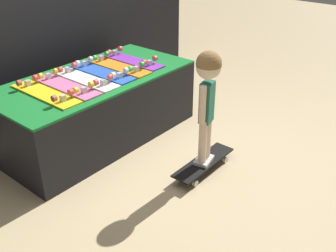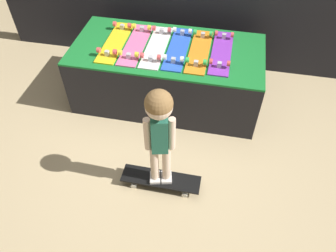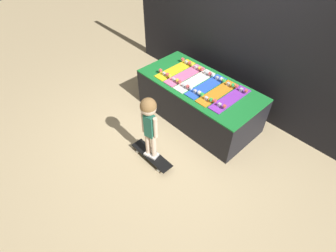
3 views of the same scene
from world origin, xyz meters
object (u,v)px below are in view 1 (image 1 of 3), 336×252
Objects in this scene: skateboard_on_floor at (204,163)px; child at (208,88)px; skateboard_blue_on_rack at (102,71)px; skateboard_purple_on_rack at (132,60)px; skateboard_orange_on_rack at (118,66)px; skateboard_pink_on_rack at (66,85)px; skateboard_white_on_rack at (85,78)px; skateboard_yellow_on_rack at (45,93)px.

skateboard_on_floor is 0.71m from child.
child is (0.07, -1.16, 0.12)m from skateboard_blue_on_rack.
skateboard_blue_on_rack is 0.43m from skateboard_purple_on_rack.
child reaches higher than skateboard_orange_on_rack.
child is (-0.14, -1.16, 0.12)m from skateboard_orange_on_rack.
child is at bearing -66.45° from skateboard_pink_on_rack.
skateboard_pink_on_rack is at bearing 179.60° from skateboard_white_on_rack.
skateboard_purple_on_rack is (0.64, 0.03, 0.00)m from skateboard_white_on_rack.
skateboard_pink_on_rack is 0.64m from skateboard_orange_on_rack.
skateboard_blue_on_rack is at bearing 1.74° from skateboard_pink_on_rack.
skateboard_on_floor is at bearing -86.40° from skateboard_blue_on_rack.
child is (0.72, -1.15, 0.12)m from skateboard_yellow_on_rack.
skateboard_yellow_on_rack is 1.00× the size of skateboard_pink_on_rack.
child reaches higher than skateboard_white_on_rack.
skateboard_blue_on_rack is (0.21, 0.01, 0.00)m from skateboard_white_on_rack.
child reaches higher than skateboard_on_floor.
skateboard_yellow_on_rack and skateboard_blue_on_rack have the same top height.
skateboard_yellow_on_rack is at bearing -179.38° from skateboard_orange_on_rack.
skateboard_blue_on_rack is 1.00× the size of skateboard_purple_on_rack.
skateboard_pink_on_rack reaches higher than skateboard_on_floor.
skateboard_blue_on_rack is at bearing 80.64° from child.
skateboard_orange_on_rack is (0.64, 0.01, 0.00)m from skateboard_pink_on_rack.
skateboard_yellow_on_rack and skateboard_pink_on_rack have the same top height.
skateboard_white_on_rack is 1.00× the size of skateboard_orange_on_rack.
skateboard_yellow_on_rack and skateboard_white_on_rack have the same top height.
skateboard_purple_on_rack is at bearing 73.28° from skateboard_on_floor.
skateboard_white_on_rack and skateboard_orange_on_rack have the same top height.
skateboard_purple_on_rack is (0.86, 0.03, 0.00)m from skateboard_pink_on_rack.
skateboard_on_floor is at bearing 77.04° from child.
skateboard_yellow_on_rack is 1.00× the size of skateboard_purple_on_rack.
skateboard_orange_on_rack is at bearing 83.07° from skateboard_on_floor.
skateboard_white_on_rack is 1.00× the size of skateboard_blue_on_rack.
skateboard_orange_on_rack is at bearing -174.07° from skateboard_purple_on_rack.
skateboard_white_on_rack is at bearing -178.58° from skateboard_orange_on_rack.
skateboard_purple_on_rack is at bearing 2.93° from skateboard_white_on_rack.
child is at bearing -75.96° from skateboard_white_on_rack.
skateboard_blue_on_rack is at bearing 1.17° from skateboard_yellow_on_rack.
skateboard_pink_on_rack is 1.00× the size of skateboard_white_on_rack.
skateboard_orange_on_rack reaches higher than skateboard_on_floor.
skateboard_white_on_rack is at bearing -0.40° from skateboard_pink_on_rack.
skateboard_orange_on_rack is (0.86, 0.01, 0.00)m from skateboard_yellow_on_rack.
skateboard_purple_on_rack is (0.21, 0.02, 0.00)m from skateboard_orange_on_rack.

